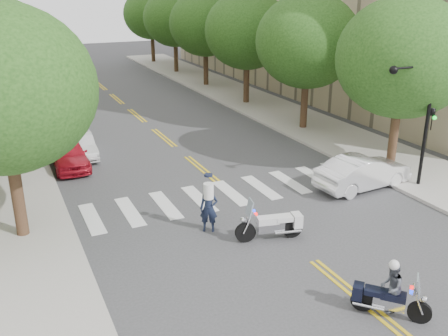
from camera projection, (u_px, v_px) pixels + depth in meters
ground at (314, 261)px, 16.94m from camera, size 140.00×140.00×0.00m
sidewalk_right at (254, 102)px, 39.38m from camera, size 5.00×60.00×0.15m
tree_l_0 at (1, 89)px, 16.62m from camera, size 6.40×6.40×8.45m
tree_r_0 at (403, 58)px, 23.60m from camera, size 6.40×6.40×8.45m
tree_r_1 at (308, 41)px, 30.40m from camera, size 6.40×6.40×8.45m
tree_r_2 at (247, 31)px, 37.20m from camera, size 6.40×6.40×8.45m
tree_r_3 at (205, 23)px, 43.99m from camera, size 6.40×6.40×8.45m
tree_r_4 at (175, 18)px, 50.79m from camera, size 6.40×6.40×8.45m
tree_r_5 at (151, 14)px, 57.59m from camera, size 6.40×6.40×8.45m
traffic_signal_pole at (421, 109)px, 21.68m from camera, size 2.82×0.42×6.00m
motorcycle_police at (389, 291)px, 13.92m from camera, size 1.68×1.78×1.79m
motorcycle_parked at (275, 225)px, 18.25m from camera, size 2.53×0.96×1.65m
officer_standing at (209, 208)px, 18.73m from camera, size 0.81×0.73×1.86m
convertible at (363, 172)px, 22.78m from camera, size 4.79×2.00×1.54m
parked_car_a at (69, 154)px, 25.35m from camera, size 1.76×4.24×1.44m
parked_car_b at (80, 145)px, 26.98m from camera, size 1.36×3.84×1.26m
parked_car_c at (54, 109)px, 34.51m from camera, size 2.52×5.18×1.42m
parked_car_d at (39, 97)px, 38.61m from camera, size 1.95×4.12×1.16m
parked_car_e at (45, 89)px, 40.88m from camera, size 2.04×4.43×1.47m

